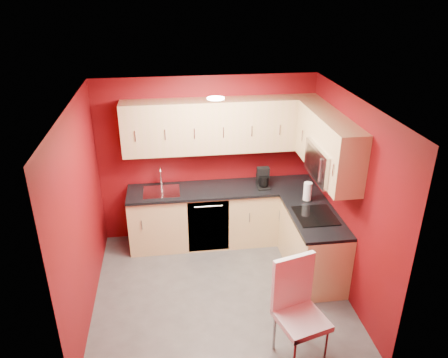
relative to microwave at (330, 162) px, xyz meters
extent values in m
plane|color=#514E4C|center=(-1.39, -0.20, -1.66)|extent=(3.20, 3.20, 0.00)
plane|color=white|center=(-1.39, -0.20, 0.84)|extent=(3.20, 3.20, 0.00)
plane|color=#630910|center=(-1.39, 1.30, -0.41)|extent=(3.20, 0.00, 3.20)
plane|color=#630910|center=(-1.39, -1.70, -0.41)|extent=(3.20, 0.00, 3.20)
plane|color=#630910|center=(-2.99, -0.20, -0.41)|extent=(0.00, 3.00, 3.00)
plane|color=#630910|center=(0.21, -0.20, -0.41)|extent=(0.00, 3.00, 3.00)
cube|color=#D9BB7C|center=(-1.19, 1.00, -1.22)|extent=(2.80, 0.60, 0.87)
cube|color=#D9BB7C|center=(-0.09, 0.05, -1.22)|extent=(0.60, 1.30, 0.87)
cube|color=black|center=(-1.19, 0.99, -0.77)|extent=(2.80, 0.63, 0.04)
cube|color=black|center=(-0.11, 0.04, -0.77)|extent=(0.63, 1.27, 0.04)
cube|color=tan|center=(-1.19, 1.13, 0.17)|extent=(2.80, 0.35, 0.75)
cube|color=tan|center=(0.03, 0.67, 0.17)|extent=(0.35, 0.57, 0.75)
cube|color=tan|center=(0.03, -0.49, 0.17)|extent=(0.35, 0.22, 0.75)
cube|color=tan|center=(0.03, 0.00, 0.38)|extent=(0.35, 0.76, 0.33)
cube|color=silver|center=(0.01, 0.00, 0.00)|extent=(0.40, 0.76, 0.42)
cube|color=black|center=(-0.18, 0.00, 0.00)|extent=(0.02, 0.62, 0.33)
cylinder|color=silver|center=(-0.20, -0.23, 0.00)|extent=(0.02, 0.02, 0.29)
cube|color=black|center=(-0.11, 0.00, -0.74)|extent=(0.50, 0.55, 0.01)
cube|color=silver|center=(-2.09, 0.98, -0.75)|extent=(0.52, 0.42, 0.02)
cylinder|color=silver|center=(-2.09, 1.18, -0.62)|extent=(0.02, 0.02, 0.26)
torus|color=silver|center=(-2.09, 1.11, -0.49)|extent=(0.02, 0.16, 0.16)
cylinder|color=silver|center=(-2.09, 1.04, -0.55)|extent=(0.02, 0.02, 0.12)
cube|color=black|center=(-1.44, 0.71, -1.22)|extent=(0.60, 0.02, 0.82)
cylinder|color=white|center=(-1.39, 0.10, 0.82)|extent=(0.20, 0.20, 0.01)
camera|label=1|loc=(-1.95, -4.73, 2.08)|focal=35.00mm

